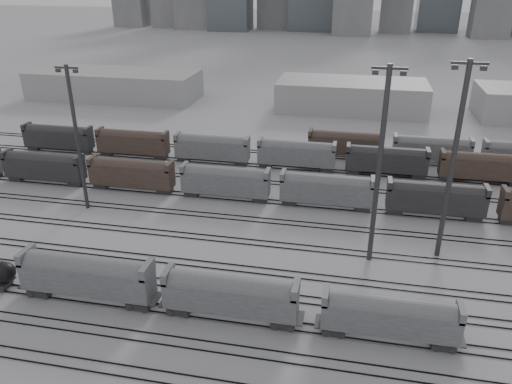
% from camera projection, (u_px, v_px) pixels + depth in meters
% --- Properties ---
extents(ground, '(900.00, 900.00, 0.00)m').
position_uv_depth(ground, '(231.00, 324.00, 55.21)').
color(ground, '#B4B4B9').
rests_on(ground, ground).
extents(tracks, '(220.00, 71.50, 0.16)m').
position_uv_depth(tracks, '(261.00, 245.00, 70.81)').
color(tracks, black).
rests_on(tracks, ground).
extents(hopper_car_a, '(15.94, 3.17, 5.70)m').
position_uv_depth(hopper_car_a, '(87.00, 274.00, 57.86)').
color(hopper_car_a, '#252528').
rests_on(hopper_car_a, ground).
extents(hopper_car_b, '(15.05, 2.99, 5.38)m').
position_uv_depth(hopper_car_b, '(230.00, 294.00, 54.78)').
color(hopper_car_b, '#252528').
rests_on(hopper_car_b, ground).
extents(hopper_car_c, '(14.15, 2.81, 5.06)m').
position_uv_depth(hopper_car_c, '(390.00, 315.00, 51.72)').
color(hopper_car_c, '#252528').
rests_on(hopper_car_c, ground).
extents(light_mast_b, '(3.71, 0.59, 23.19)m').
position_uv_depth(light_mast_b, '(77.00, 136.00, 76.87)').
color(light_mast_b, '#37373A').
rests_on(light_mast_b, ground).
extents(light_mast_c, '(4.17, 0.67, 26.05)m').
position_uv_depth(light_mast_c, '(379.00, 164.00, 61.84)').
color(light_mast_c, '#37373A').
rests_on(light_mast_c, ground).
extents(light_mast_d, '(4.23, 0.68, 26.45)m').
position_uv_depth(light_mast_d, '(453.00, 159.00, 62.70)').
color(light_mast_d, '#37373A').
rests_on(light_mast_d, ground).
extents(bg_string_near, '(151.00, 3.00, 5.60)m').
position_uv_depth(bg_string_near, '(326.00, 191.00, 81.16)').
color(bg_string_near, gray).
rests_on(bg_string_near, ground).
extents(bg_string_mid, '(151.00, 3.00, 5.60)m').
position_uv_depth(bg_string_mid, '(386.00, 161.00, 93.61)').
color(bg_string_mid, '#252528').
rests_on(bg_string_mid, ground).
extents(bg_string_far, '(66.00, 3.00, 5.60)m').
position_uv_depth(bg_string_far, '(477.00, 154.00, 97.53)').
color(bg_string_far, '#513B33').
rests_on(bg_string_far, ground).
extents(warehouse_left, '(50.00, 18.00, 8.00)m').
position_uv_depth(warehouse_left, '(115.00, 85.00, 149.43)').
color(warehouse_left, '#A4A3A6').
rests_on(warehouse_left, ground).
extents(warehouse_mid, '(40.00, 18.00, 8.00)m').
position_uv_depth(warehouse_mid, '(351.00, 96.00, 136.55)').
color(warehouse_mid, '#A4A3A6').
rests_on(warehouse_mid, ground).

